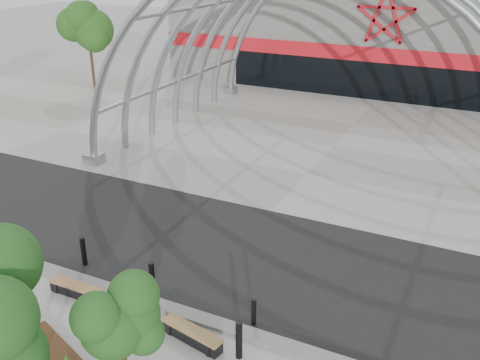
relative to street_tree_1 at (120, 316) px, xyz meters
name	(u,v)px	position (x,y,z in m)	size (l,w,h in m)	color
ground	(182,308)	(-0.81, 3.66, -2.55)	(140.00, 140.00, 0.00)	#989893
road	(234,252)	(-0.81, 7.16, -2.54)	(140.00, 7.00, 0.02)	black
forecourt	(333,146)	(-0.81, 19.16, -2.53)	(60.00, 17.00, 0.04)	#9E988E
kerb	(177,311)	(-0.81, 3.41, -2.49)	(60.00, 0.50, 0.12)	slate
arena_building	(404,28)	(-0.81, 37.11, 1.44)	(34.00, 15.24, 8.00)	slate
vault_canopy	(333,146)	(-0.81, 19.16, -2.53)	(20.80, 15.80, 20.36)	#94999E
street_tree_1	(120,316)	(0.00, 0.00, 0.00)	(1.50, 1.50, 3.55)	#2F2315
bench_0	(76,290)	(-4.05, 2.77, -2.36)	(1.86, 0.42, 0.39)	black
bench_1	(192,336)	(0.24, 2.52, -2.35)	(1.98, 0.80, 0.41)	black
bollard_0	(84,252)	(-4.99, 4.24, -2.02)	(0.17, 0.17, 1.05)	black
bollard_1	(141,301)	(-1.65, 2.85, -2.05)	(0.16, 0.16, 1.00)	black
bollard_2	(152,278)	(-2.00, 3.91, -2.00)	(0.18, 0.18, 1.10)	black
bollard_3	(254,312)	(1.45, 3.91, -2.12)	(0.14, 0.14, 0.86)	black
bollard_4	(239,340)	(1.65, 2.54, -1.98)	(0.18, 0.18, 1.13)	black
bg_tree_0	(88,25)	(-20.81, 23.66, 2.09)	(3.00, 3.00, 6.45)	#312117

